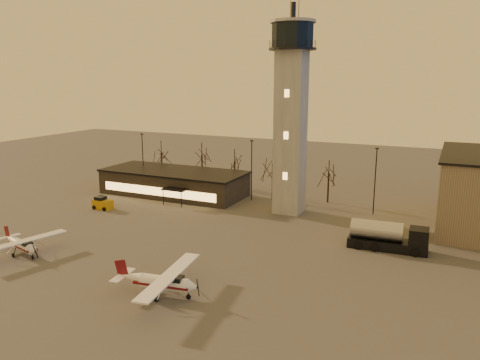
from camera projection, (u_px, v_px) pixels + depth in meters
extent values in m
plane|color=#494744|center=(187.00, 290.00, 45.28)|extent=(220.00, 220.00, 0.00)
cube|color=gray|center=(290.00, 134.00, 69.26)|extent=(4.00, 4.00, 24.00)
cylinder|color=black|center=(292.00, 49.00, 66.66)|extent=(6.80, 6.80, 0.30)
cylinder|color=black|center=(293.00, 36.00, 66.26)|extent=(6.00, 6.00, 3.40)
cylinder|color=gray|center=(293.00, 22.00, 65.85)|extent=(6.60, 6.60, 0.40)
cylinder|color=black|center=(293.00, 11.00, 65.55)|extent=(0.70, 0.70, 2.40)
cube|color=black|center=(174.00, 183.00, 82.26)|extent=(25.00, 10.00, 4.00)
cube|color=black|center=(174.00, 171.00, 81.80)|extent=(25.40, 10.40, 0.30)
cube|color=#F2B254|center=(158.00, 191.00, 77.90)|extent=(22.00, 0.08, 1.40)
cube|color=black|center=(175.00, 189.00, 75.17)|extent=(4.00, 2.00, 0.20)
cylinder|color=black|center=(143.00, 161.00, 86.68)|extent=(0.16, 0.16, 10.00)
cube|color=black|center=(142.00, 134.00, 85.60)|extent=(0.50, 0.25, 0.18)
cylinder|color=black|center=(252.00, 171.00, 77.61)|extent=(0.16, 0.16, 10.00)
cube|color=black|center=(252.00, 141.00, 76.52)|extent=(0.50, 0.25, 0.18)
cylinder|color=black|center=(375.00, 182.00, 69.36)|extent=(0.16, 0.16, 10.00)
cube|color=black|center=(377.00, 148.00, 68.27)|extent=(0.50, 0.25, 0.18)
cylinder|color=black|center=(162.00, 167.00, 92.45)|extent=(0.28, 0.28, 5.74)
cylinder|color=black|center=(235.00, 175.00, 85.90)|extent=(0.28, 0.28, 5.25)
cylinder|color=black|center=(273.00, 182.00, 78.55)|extent=(0.28, 0.28, 6.16)
cylinder|color=black|center=(328.00, 188.00, 76.74)|extent=(0.28, 0.28, 4.97)
cylinder|color=black|center=(202.00, 169.00, 90.94)|extent=(0.28, 0.28, 5.60)
cylinder|color=white|center=(165.00, 283.00, 43.92)|extent=(4.90, 2.01, 1.34)
cone|color=white|center=(192.00, 287.00, 43.13)|extent=(1.10, 1.40, 1.28)
cone|color=white|center=(131.00, 277.00, 44.88)|extent=(2.62, 1.48, 1.14)
cube|color=black|center=(175.00, 280.00, 43.53)|extent=(1.69, 1.29, 0.72)
cube|color=#5F0D13|center=(163.00, 283.00, 43.99)|extent=(5.72, 2.16, 0.23)
cube|color=white|center=(169.00, 276.00, 43.60)|extent=(3.15, 11.48, 0.14)
cube|color=white|center=(123.00, 275.00, 45.12)|extent=(1.41, 3.51, 0.08)
cube|color=#5F0D13|center=(121.00, 268.00, 44.99)|extent=(1.43, 0.29, 1.75)
cylinder|color=silver|center=(23.00, 246.00, 54.09)|extent=(4.31, 2.21, 1.17)
cone|color=silver|center=(33.00, 251.00, 52.56)|extent=(1.07, 1.29, 1.12)
cone|color=silver|center=(11.00, 239.00, 55.99)|extent=(2.35, 1.52, 0.99)
cube|color=black|center=(27.00, 244.00, 53.44)|extent=(1.55, 1.27, 0.63)
cube|color=#5B0D0D|center=(22.00, 246.00, 54.22)|extent=(5.02, 2.43, 0.20)
cube|color=silver|center=(24.00, 241.00, 53.66)|extent=(3.88, 9.94, 0.13)
cube|color=silver|center=(8.00, 237.00, 56.48)|extent=(1.56, 3.09, 0.07)
cube|color=#5B0D0D|center=(7.00, 232.00, 56.40)|extent=(1.23, 0.39, 1.53)
cube|color=black|center=(387.00, 245.00, 56.04)|extent=(9.29, 3.05, 1.19)
cube|color=black|center=(419.00, 237.00, 54.46)|extent=(2.28, 2.59, 1.94)
cube|color=black|center=(426.00, 235.00, 54.11)|extent=(0.21, 2.05, 1.08)
cylinder|color=#ADAEB2|center=(377.00, 230.00, 56.16)|extent=(6.15, 2.57, 2.26)
cube|color=#C1850B|center=(103.00, 204.00, 73.30)|extent=(3.14, 1.74, 1.44)
cube|color=black|center=(100.00, 199.00, 73.30)|extent=(1.48, 1.48, 0.82)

